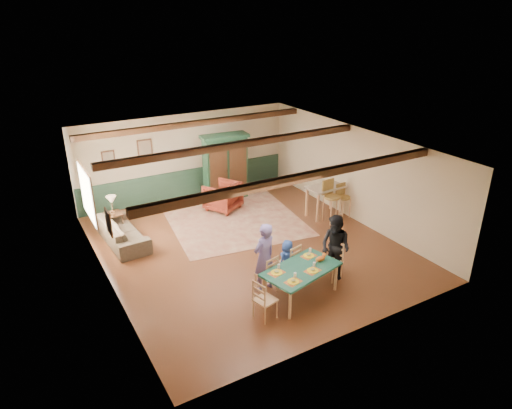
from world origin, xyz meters
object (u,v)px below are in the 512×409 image
dining_chair_end_left (265,299)px  armoire (225,167)px  end_table (114,222)px  counter_table (325,201)px  person_woman (335,247)px  table_lamp (112,205)px  person_man (264,257)px  cat (320,258)px  armchair (223,196)px  person_child (287,259)px  bar_stool_left (332,202)px  dining_chair_far_left (266,273)px  dining_chair_far_right (290,261)px  dining_chair_end_right (332,261)px  dining_table (301,282)px  bar_stool_right (344,201)px  sofa (122,232)px

dining_chair_end_left → armoire: armoire is taller
end_table → counter_table: counter_table is taller
person_woman → table_lamp: bearing=-155.8°
person_man → cat: person_man is taller
armchair → person_child: bearing=54.2°
bar_stool_left → dining_chair_far_left: bearing=-153.2°
dining_chair_far_right → person_child: 0.08m
dining_chair_end_right → bar_stool_left: (1.88, 2.37, 0.19)m
counter_table → dining_chair_far_right: bearing=-140.3°
dining_table → dining_chair_far_left: bearing=132.6°
armoire → bar_stool_left: armoire is taller
person_woman → table_lamp: 6.12m
end_table → dining_chair_end_right: bearing=-53.0°
armoire → armchair: size_ratio=2.21×
dining_chair_far_right → counter_table: size_ratio=0.79×
dining_chair_far_left → armoire: bearing=-120.9°
armoire → bar_stool_right: (2.26, -3.12, -0.53)m
dining_chair_end_left → cat: dining_chair_end_left is taller
dining_chair_far_left → dining_chair_end_left: 0.95m
person_man → bar_stool_right: person_man is taller
dining_chair_far_right → person_woman: (0.91, -0.46, 0.32)m
counter_table → bar_stool_left: 0.49m
person_man → sofa: (-2.09, 3.72, -0.48)m
person_woman → bar_stool_left: (1.79, 2.35, -0.13)m
sofa → counter_table: counter_table is taller
person_woman → armoire: 5.52m
dining_chair_far_right → bar_stool_right: size_ratio=0.84×
dining_chair_far_left → table_lamp: size_ratio=1.75×
dining_chair_end_left → dining_chair_far_left: bearing=-46.2°
dining_chair_far_left → person_child: person_child is taller
armoire → bar_stool_left: 3.66m
dining_chair_far_right → end_table: (-2.84, 4.38, -0.16)m
dining_table → armoire: armoire is taller
dining_chair_far_right → armoire: (0.92, 5.05, 0.61)m
armoire → bar_stool_left: (1.78, -3.17, -0.42)m
end_table → bar_stool_right: bar_stool_right is taller
dining_chair_far_left → sofa: size_ratio=0.41×
armoire → table_lamp: (-3.76, -0.67, -0.25)m
dining_chair_end_right → person_man: bearing=-117.3°
sofa → bar_stool_left: bar_stool_left is taller
armoire → person_woman: bearing=-84.8°
person_woman → dining_chair_end_right: bearing=-90.0°
armoire → bar_stool_right: 3.89m
armchair → bar_stool_left: bar_stool_left is taller
sofa → end_table: (-0.02, 0.76, -0.04)m
cat → dining_chair_far_left: bearing=139.2°
table_lamp → counter_table: 6.02m
dining_table → sofa: bearing=121.0°
counter_table → bar_stool_left: (-0.11, -0.45, 0.16)m
dining_chair_end_right → counter_table: counter_table is taller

